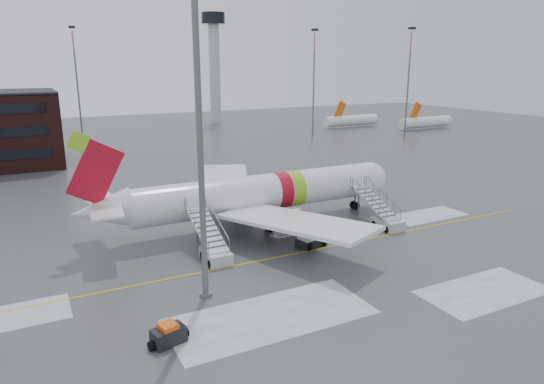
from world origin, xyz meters
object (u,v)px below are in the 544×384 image
airstair_fwd (383,217)px  airstair_aft (213,247)px  airliner (255,194)px  baggage_tractor (169,335)px  pushback_tug (310,239)px  light_mast_near (198,98)px

airstair_fwd → airstair_aft: bearing=180.0°
airliner → baggage_tractor: (-14.35, -17.92, -2.85)m
airstair_fwd → airstair_aft: size_ratio=1.00×
airstair_fwd → airstair_aft: (-18.95, 0.00, 0.00)m
airstair_fwd → baggage_tractor: size_ratio=2.85×
airliner → baggage_tractor: bearing=-128.7°
airstair_aft → baggage_tractor: size_ratio=2.85×
airliner → airstair_aft: bearing=-137.9°
airstair_fwd → airstair_aft: same height
airliner → pushback_tug: size_ratio=11.42×
pushback_tug → baggage_tractor: bearing=-148.4°
pushback_tug → airliner: bearing=103.2°
light_mast_near → baggage_tractor: bearing=-130.2°
pushback_tug → baggage_tractor: pushback_tug is taller
airstair_fwd → light_mast_near: (-21.94, -6.48, 13.32)m
airstair_aft → light_mast_near: (-2.99, -6.48, 13.32)m
airstair_aft → airstair_fwd: bearing=0.0°
airstair_aft → baggage_tractor: 13.44m
baggage_tractor → airstair_fwd: bearing=23.6°
airliner → baggage_tractor: size_ratio=12.96×
airstair_fwd → baggage_tractor: airstair_fwd is taller
airliner → light_mast_near: size_ratio=1.25×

